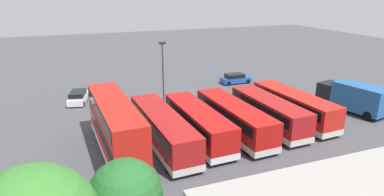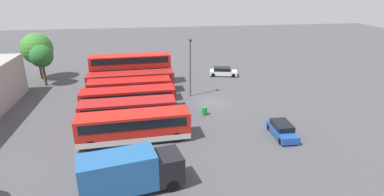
% 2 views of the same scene
% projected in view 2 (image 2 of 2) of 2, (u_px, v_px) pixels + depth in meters
% --- Properties ---
extents(ground_plane, '(140.00, 140.00, 0.00)m').
position_uv_depth(ground_plane, '(213.00, 102.00, 40.23)').
color(ground_plane, '#47474C').
extents(bus_single_deck_near_end, '(3.27, 10.96, 2.95)m').
position_uv_depth(bus_single_deck_near_end, '(134.00, 126.00, 29.99)').
color(bus_single_deck_near_end, red).
rests_on(bus_single_deck_near_end, ground).
extents(bus_single_deck_second, '(2.96, 10.22, 2.95)m').
position_uv_depth(bus_single_deck_second, '(128.00, 112.00, 33.08)').
color(bus_single_deck_second, '#A51919').
rests_on(bus_single_deck_second, ground).
extents(bus_single_deck_third, '(3.12, 11.13, 2.95)m').
position_uv_depth(bus_single_deck_third, '(129.00, 100.00, 36.64)').
color(bus_single_deck_third, '#B71411').
rests_on(bus_single_deck_third, ground).
extents(bus_single_deck_fourth, '(3.01, 10.66, 2.95)m').
position_uv_depth(bus_single_deck_fourth, '(130.00, 90.00, 39.98)').
color(bus_single_deck_fourth, '#B71411').
rests_on(bus_single_deck_fourth, ground).
extents(bus_single_deck_fifth, '(3.18, 11.99, 2.95)m').
position_uv_depth(bus_single_deck_fifth, '(131.00, 82.00, 43.02)').
color(bus_single_deck_fifth, '#A51919').
rests_on(bus_single_deck_fifth, ground).
extents(bus_double_decker_sixth, '(3.20, 11.98, 4.55)m').
position_uv_depth(bus_double_decker_sixth, '(131.00, 69.00, 46.37)').
color(bus_double_decker_sixth, red).
rests_on(bus_double_decker_sixth, ground).
extents(box_truck_blue, '(3.97, 7.85, 3.20)m').
position_uv_depth(box_truck_blue, '(130.00, 172.00, 22.72)').
color(box_truck_blue, '#235999').
rests_on(box_truck_blue, ground).
extents(car_hatchback_silver, '(2.82, 4.79, 1.43)m').
position_uv_depth(car_hatchback_silver, '(223.00, 72.00, 51.18)').
color(car_hatchback_silver, silver).
rests_on(car_hatchback_silver, ground).
extents(car_small_green, '(4.29, 1.86, 1.43)m').
position_uv_depth(car_small_green, '(282.00, 130.00, 31.26)').
color(car_small_green, '#1E479E').
rests_on(car_small_green, ground).
extents(lamp_post_tall, '(0.70, 0.30, 7.78)m').
position_uv_depth(lamp_post_tall, '(190.00, 64.00, 40.81)').
color(lamp_post_tall, '#38383D').
rests_on(lamp_post_tall, ground).
extents(waste_bin_yellow, '(0.60, 0.60, 0.95)m').
position_uv_depth(waste_bin_yellow, '(204.00, 111.00, 36.30)').
color(waste_bin_yellow, '#197F33').
rests_on(waste_bin_yellow, ground).
extents(tree_midleft, '(4.80, 4.80, 7.34)m').
position_uv_depth(tree_midleft, '(37.00, 49.00, 47.98)').
color(tree_midleft, '#4C3823').
rests_on(tree_midleft, ground).
extents(tree_midright, '(3.30, 3.30, 6.14)m').
position_uv_depth(tree_midright, '(41.00, 56.00, 45.15)').
color(tree_midright, '#4C3823').
rests_on(tree_midright, ground).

